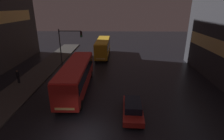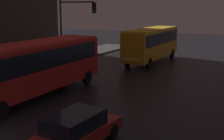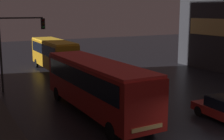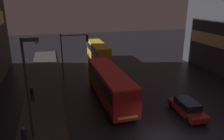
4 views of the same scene
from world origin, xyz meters
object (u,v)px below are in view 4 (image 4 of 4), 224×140
at_px(bus_near, 110,82).
at_px(pedestrian_near, 24,136).
at_px(bus_far, 98,51).
at_px(street_lamp_sidewalk, 29,74).
at_px(traffic_light_main, 71,48).
at_px(pedestrian_mid, 32,92).
at_px(car_taxi, 187,107).

height_order(bus_near, pedestrian_near, bus_near).
height_order(bus_far, street_lamp_sidewalk, street_lamp_sidewalk).
height_order(bus_near, street_lamp_sidewalk, street_lamp_sidewalk).
bearing_deg(traffic_light_main, street_lamp_sidewalk, -107.72).
xyz_separation_m(bus_near, bus_far, (2.03, 15.07, -0.00)).
height_order(pedestrian_near, traffic_light_main, traffic_light_main).
distance_m(pedestrian_near, street_lamp_sidewalk, 4.36).
bearing_deg(bus_far, pedestrian_mid, 53.98).
relative_size(bus_near, bus_far, 1.15).
relative_size(pedestrian_near, traffic_light_main, 0.28).
distance_m(bus_far, car_taxi, 20.53).
relative_size(bus_far, car_taxi, 2.10).
relative_size(bus_near, pedestrian_mid, 6.38).
xyz_separation_m(pedestrian_near, traffic_light_main, (4.98, 14.89, 3.05)).
bearing_deg(pedestrian_mid, bus_near, 56.16).
bearing_deg(pedestrian_near, pedestrian_mid, 106.41).
xyz_separation_m(bus_near, pedestrian_near, (-8.05, -6.33, -0.89)).
height_order(pedestrian_near, street_lamp_sidewalk, street_lamp_sidewalk).
relative_size(bus_far, traffic_light_main, 1.56).
height_order(car_taxi, pedestrian_mid, pedestrian_mid).
bearing_deg(car_taxi, street_lamp_sidewalk, 2.77).
bearing_deg(pedestrian_near, car_taxi, 21.94).
distance_m(bus_near, car_taxi, 8.09).
height_order(car_taxi, traffic_light_main, traffic_light_main).
xyz_separation_m(bus_far, pedestrian_mid, (-10.06, -13.41, -0.92)).
bearing_deg(bus_near, pedestrian_near, 37.52).
xyz_separation_m(bus_near, car_taxi, (6.23, -4.97, -1.37)).
height_order(bus_far, pedestrian_near, bus_far).
bearing_deg(street_lamp_sidewalk, pedestrian_near, -115.77).
bearing_deg(car_taxi, traffic_light_main, -52.65).
bearing_deg(car_taxi, pedestrian_mid, -22.08).
height_order(pedestrian_near, pedestrian_mid, pedestrian_mid).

